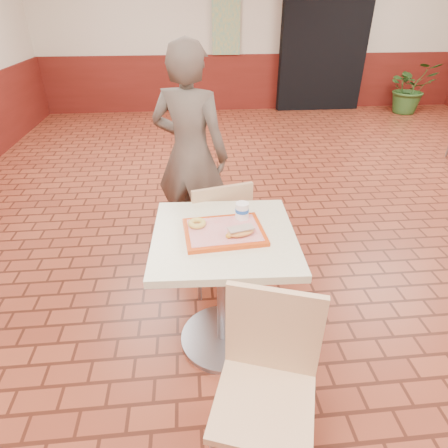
{
  "coord_description": "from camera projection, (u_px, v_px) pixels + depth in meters",
  "views": [
    {
      "loc": [
        -1.37,
        -2.5,
        1.84
      ],
      "look_at": [
        -1.21,
        -0.85,
        0.85
      ],
      "focal_mm": 30.0,
      "sensor_mm": 36.0,
      "label": 1
    }
  ],
  "objects": [
    {
      "name": "paper_cup",
      "position": [
        242.0,
        211.0,
        2.03
      ],
      "size": [
        0.07,
        0.07,
        0.09
      ],
      "rotation": [
        0.0,
        0.0,
        0.35
      ],
      "color": "white",
      "rests_on": "serving_tray"
    },
    {
      "name": "serving_tray",
      "position": [
        224.0,
        232.0,
        1.96
      ],
      "size": [
        0.41,
        0.32,
        0.03
      ],
      "rotation": [
        0.0,
        0.0,
        0.08
      ],
      "color": "#C8400F",
      "rests_on": "main_table"
    },
    {
      "name": "promo_poster",
      "position": [
        226.0,
        17.0,
        6.55
      ],
      "size": [
        0.5,
        0.03,
        1.2
      ],
      "primitive_type": "cube",
      "color": "gray",
      "rests_on": "wainscot_band"
    },
    {
      "name": "potted_plant",
      "position": [
        410.0,
        88.0,
        6.95
      ],
      "size": [
        0.86,
        0.76,
        0.92
      ],
      "primitive_type": "imported",
      "rotation": [
        0.0,
        0.0,
        -0.05
      ],
      "color": "#2E5823",
      "rests_on": "ground"
    },
    {
      "name": "main_table",
      "position": [
        224.0,
        272.0,
        2.1
      ],
      "size": [
        0.75,
        0.75,
        0.79
      ],
      "rotation": [
        0.0,
        0.0,
        -0.05
      ],
      "color": "beige",
      "rests_on": "ground"
    },
    {
      "name": "wainscot_band",
      "position": [
        366.0,
        200.0,
        2.94
      ],
      "size": [
        8.0,
        10.0,
        1.0
      ],
      "color": "#561610",
      "rests_on": "ground"
    },
    {
      "name": "room_shell",
      "position": [
        396.0,
        62.0,
        2.43
      ],
      "size": [
        8.01,
        10.01,
        3.01
      ],
      "color": "maroon",
      "rests_on": "ground"
    },
    {
      "name": "chair_main_front",
      "position": [
        267.0,
        378.0,
        1.56
      ],
      "size": [
        0.51,
        0.51,
        0.87
      ],
      "rotation": [
        0.0,
        0.0,
        -0.33
      ],
      "color": "#E4B788",
      "rests_on": "ground"
    },
    {
      "name": "ring_donut",
      "position": [
        197.0,
        223.0,
        1.98
      ],
      "size": [
        0.11,
        0.11,
        0.03
      ],
      "primitive_type": "torus",
      "rotation": [
        0.0,
        0.0,
        0.16
      ],
      "color": "#DABA4F",
      "rests_on": "serving_tray"
    },
    {
      "name": "chair_main_back",
      "position": [
        218.0,
        231.0,
        2.57
      ],
      "size": [
        0.49,
        0.49,
        0.86
      ],
      "rotation": [
        0.0,
        0.0,
        3.39
      ],
      "color": "tan",
      "rests_on": "ground"
    },
    {
      "name": "customer",
      "position": [
        190.0,
        155.0,
        2.87
      ],
      "size": [
        0.71,
        0.6,
        1.65
      ],
      "primitive_type": "imported",
      "rotation": [
        0.0,
        0.0,
        2.73
      ],
      "color": "brown",
      "rests_on": "ground"
    },
    {
      "name": "long_john_donut",
      "position": [
        240.0,
        232.0,
        1.9
      ],
      "size": [
        0.16,
        0.11,
        0.05
      ],
      "rotation": [
        0.0,
        0.0,
        0.25
      ],
      "color": "#EC9645",
      "rests_on": "serving_tray"
    },
    {
      "name": "corridor_doorway",
      "position": [
        323.0,
        48.0,
        6.91
      ],
      "size": [
        1.6,
        0.22,
        2.2
      ],
      "primitive_type": "cube",
      "color": "black",
      "rests_on": "ground"
    }
  ]
}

